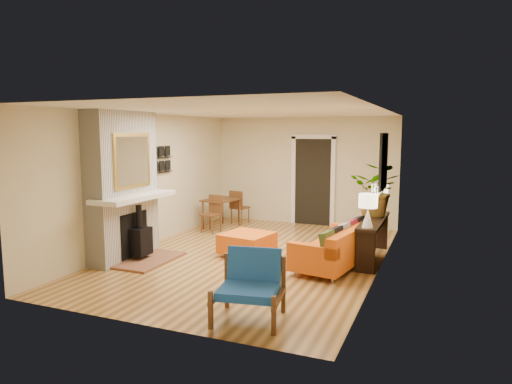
% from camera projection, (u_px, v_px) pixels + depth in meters
% --- Properties ---
extents(room_shell, '(6.50, 6.50, 6.50)m').
position_uv_depth(room_shell, '(321.00, 177.00, 10.32)').
color(room_shell, tan).
rests_on(room_shell, ground).
extents(fireplace, '(1.09, 1.68, 2.60)m').
position_uv_depth(fireplace, '(124.00, 189.00, 7.97)').
color(fireplace, white).
rests_on(fireplace, ground).
extents(sofa, '(1.13, 2.01, 0.75)m').
position_uv_depth(sofa, '(339.00, 247.00, 7.60)').
color(sofa, silver).
rests_on(sofa, ground).
extents(ottoman, '(0.94, 0.94, 0.41)m').
position_uv_depth(ottoman, '(247.00, 243.00, 8.30)').
color(ottoman, silver).
rests_on(ottoman, ground).
extents(blue_chair, '(0.90, 0.88, 0.82)m').
position_uv_depth(blue_chair, '(251.00, 281.00, 5.51)').
color(blue_chair, brown).
rests_on(blue_chair, ground).
extents(dining_table, '(0.83, 1.58, 0.83)m').
position_uv_depth(dining_table, '(224.00, 205.00, 10.71)').
color(dining_table, brown).
rests_on(dining_table, ground).
extents(console_table, '(0.34, 1.85, 0.72)m').
position_uv_depth(console_table, '(374.00, 228.00, 7.98)').
color(console_table, black).
rests_on(console_table, ground).
extents(lamp_near, '(0.30, 0.30, 0.54)m').
position_uv_depth(lamp_near, '(368.00, 206.00, 7.24)').
color(lamp_near, white).
rests_on(lamp_near, console_table).
extents(lamp_far, '(0.30, 0.30, 0.54)m').
position_uv_depth(lamp_far, '(380.00, 195.00, 8.53)').
color(lamp_far, white).
rests_on(lamp_far, console_table).
extents(houseplant, '(1.00, 0.90, 0.96)m').
position_uv_depth(houseplant, '(377.00, 190.00, 8.18)').
color(houseplant, '#1E5919').
rests_on(houseplant, console_table).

